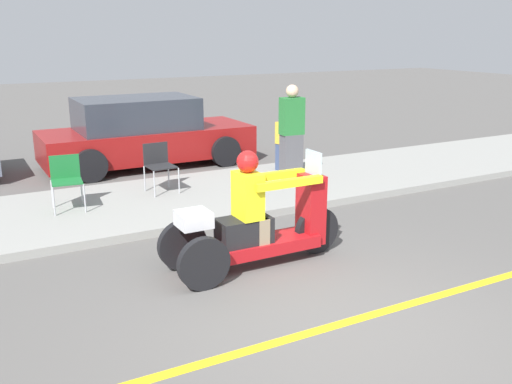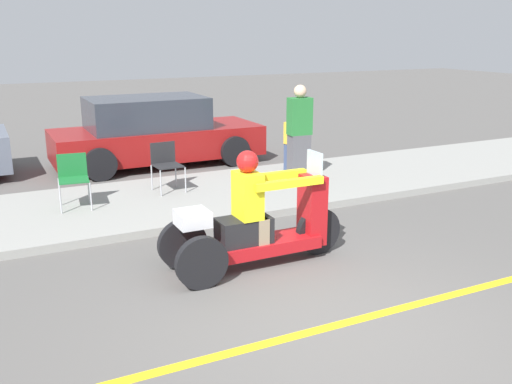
# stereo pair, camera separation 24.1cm
# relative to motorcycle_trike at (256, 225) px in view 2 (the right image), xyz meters

# --- Properties ---
(ground_plane) EXTENTS (60.00, 60.00, 0.00)m
(ground_plane) POSITION_rel_motorcycle_trike_xyz_m (0.04, -1.69, -0.52)
(ground_plane) COLOR #565451
(lane_stripe) EXTENTS (24.00, 0.12, 0.01)m
(lane_stripe) POSITION_rel_motorcycle_trike_xyz_m (-0.00, -1.69, -0.51)
(lane_stripe) COLOR gold
(lane_stripe) RESTS_ON ground
(sidewalk_strip) EXTENTS (28.00, 2.80, 0.12)m
(sidewalk_strip) POSITION_rel_motorcycle_trike_xyz_m (0.04, 2.91, -0.46)
(sidewalk_strip) COLOR gray
(sidewalk_strip) RESTS_ON ground
(motorcycle_trike) EXTENTS (2.32, 0.74, 1.44)m
(motorcycle_trike) POSITION_rel_motorcycle_trike_xyz_m (0.00, 0.00, 0.00)
(motorcycle_trike) COLOR black
(motorcycle_trike) RESTS_ON ground
(spectator_far_back) EXTENTS (0.43, 0.27, 1.73)m
(spectator_far_back) POSITION_rel_motorcycle_trike_xyz_m (2.35, 3.00, 0.44)
(spectator_far_back) COLOR #515156
(spectator_far_back) RESTS_ON sidewalk_strip
(spectator_with_child) EXTENTS (0.29, 0.21, 1.10)m
(spectator_with_child) POSITION_rel_motorcycle_trike_xyz_m (2.59, 3.71, 0.14)
(spectator_with_child) COLOR #38476B
(spectator_with_child) RESTS_ON sidewalk_strip
(folding_chair_set_back) EXTENTS (0.51, 0.51, 0.82)m
(folding_chair_set_back) POSITION_rel_motorcycle_trike_xyz_m (-1.63, 3.09, 0.11)
(folding_chair_set_back) COLOR #A5A8AD
(folding_chair_set_back) RESTS_ON sidewalk_strip
(folding_chair_curbside) EXTENTS (0.49, 0.49, 0.82)m
(folding_chair_curbside) POSITION_rel_motorcycle_trike_xyz_m (-0.06, 3.38, 0.11)
(folding_chair_curbside) COLOR #A5A8AD
(folding_chair_curbside) RESTS_ON sidewalk_strip
(parked_car_lot_center) EXTENTS (4.34, 1.94, 1.45)m
(parked_car_lot_center) POSITION_rel_motorcycle_trike_xyz_m (0.48, 5.88, 0.17)
(parked_car_lot_center) COLOR maroon
(parked_car_lot_center) RESTS_ON ground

